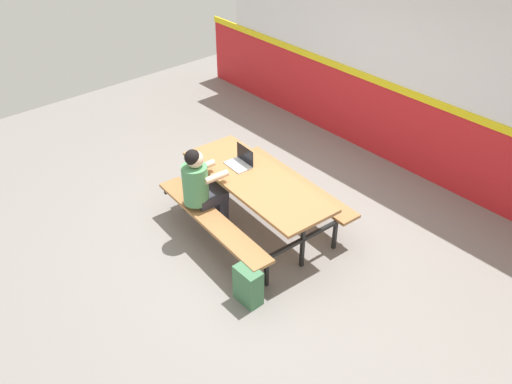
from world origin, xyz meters
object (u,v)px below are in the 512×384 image
Objects in this scene: laptop_silver at (241,161)px; picnic_table_main at (256,190)px; backpack_dark at (249,285)px; student_nearer at (201,185)px.

picnic_table_main is at bearing -9.79° from laptop_silver.
picnic_table_main is 4.81× the size of backpack_dark.
backpack_dark is (1.22, -0.32, -0.49)m from student_nearer.
laptop_silver is 0.76× the size of backpack_dark.
picnic_table_main is 0.42m from laptop_silver.
laptop_silver reaches higher than picnic_table_main.
picnic_table_main is at bearing 135.35° from backpack_dark.
student_nearer is 2.74× the size of backpack_dark.
picnic_table_main is 0.65m from student_nearer.
laptop_silver is (-0.36, 0.06, 0.21)m from picnic_table_main.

